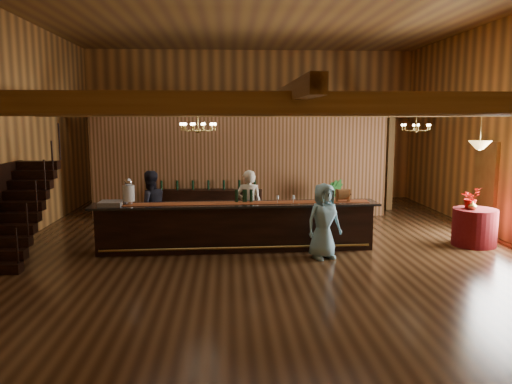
{
  "coord_description": "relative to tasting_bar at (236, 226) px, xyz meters",
  "views": [
    {
      "loc": [
        -0.87,
        -11.73,
        3.0
      ],
      "look_at": [
        -0.19,
        0.4,
        1.22
      ],
      "focal_mm": 35.0,
      "sensor_mm": 36.0,
      "label": 1
    }
  ],
  "objects": [
    {
      "name": "glass_rack_tray",
      "position": [
        -2.78,
        -0.15,
        0.59
      ],
      "size": [
        0.5,
        0.5,
        0.1
      ],
      "primitive_type": "cube",
      "color": "gray",
      "rests_on": "tasting_bar"
    },
    {
      "name": "round_table",
      "position": [
        5.69,
        0.1,
        -0.11
      ],
      "size": [
        1.02,
        1.02,
        0.89
      ],
      "primitive_type": "cylinder",
      "color": "#591012",
      "rests_on": "floor"
    },
    {
      "name": "bar_bottle_3",
      "position": [
        0.35,
        0.14,
        0.69
      ],
      "size": [
        0.07,
        0.07,
        0.3
      ],
      "primitive_type": "cylinder",
      "color": "black",
      "rests_on": "tasting_bar"
    },
    {
      "name": "backroom_boxes",
      "position": [
        0.39,
        5.99,
        -0.03
      ],
      "size": [
        4.1,
        0.6,
        1.1
      ],
      "color": "black",
      "rests_on": "floor"
    },
    {
      "name": "beam_grid",
      "position": [
        0.69,
        1.0,
        2.69
      ],
      "size": [
        11.9,
        13.9,
        0.39
      ],
      "color": "olive",
      "rests_on": "wall_left"
    },
    {
      "name": "ceiling",
      "position": [
        0.69,
        0.49,
        4.95
      ],
      "size": [
        14.0,
        14.0,
        0.0
      ],
      "primitive_type": "plane",
      "rotation": [
        3.14,
        0.0,
        0.0
      ],
      "color": "olive",
      "rests_on": "wall_back"
    },
    {
      "name": "partition_wall",
      "position": [
        0.19,
        3.99,
        1.0
      ],
      "size": [
        9.0,
        0.18,
        3.1
      ],
      "primitive_type": "cube",
      "color": "#905A3A",
      "rests_on": "floor"
    },
    {
      "name": "guest",
      "position": [
        1.87,
        -0.78,
        0.27
      ],
      "size": [
        0.94,
        0.77,
        1.64
      ],
      "primitive_type": "imported",
      "rotation": [
        0.0,
        0.0,
        0.36
      ],
      "color": "#7EBBD0",
      "rests_on": "floor"
    },
    {
      "name": "wall_left",
      "position": [
        -5.31,
        0.49,
        2.2
      ],
      "size": [
        0.1,
        14.0,
        5.5
      ],
      "primitive_type": "cube",
      "color": "#C5853B",
      "rests_on": "floor"
    },
    {
      "name": "staircase",
      "position": [
        -4.76,
        -0.25,
        0.45
      ],
      "size": [
        1.0,
        2.8,
        2.0
      ],
      "color": "black",
      "rests_on": "floor"
    },
    {
      "name": "support_posts",
      "position": [
        0.69,
        -0.01,
        1.05
      ],
      "size": [
        9.2,
        10.2,
        3.2
      ],
      "color": "olive",
      "rests_on": "floor"
    },
    {
      "name": "window_right_back",
      "position": [
        6.64,
        1.49,
        1.0
      ],
      "size": [
        0.12,
        1.05,
        1.75
      ],
      "primitive_type": "cube",
      "color": "white",
      "rests_on": "wall_right"
    },
    {
      "name": "bar_bottle_1",
      "position": [
        0.18,
        0.13,
        0.69
      ],
      "size": [
        0.07,
        0.07,
        0.3
      ],
      "primitive_type": "cylinder",
      "color": "black",
      "rests_on": "tasting_bar"
    },
    {
      "name": "beverage_dispenser",
      "position": [
        -2.41,
        -0.03,
        0.82
      ],
      "size": [
        0.26,
        0.26,
        0.6
      ],
      "color": "silver",
      "rests_on": "tasting_bar"
    },
    {
      "name": "tasting_bar",
      "position": [
        0.0,
        0.0,
        0.0
      ],
      "size": [
        6.58,
        1.08,
        1.1
      ],
      "rotation": [
        0.0,
        0.0,
        0.04
      ],
      "color": "black",
      "rests_on": "floor"
    },
    {
      "name": "backbar_shelf",
      "position": [
        -0.78,
        3.69,
        -0.11
      ],
      "size": [
        3.24,
        0.96,
        0.9
      ],
      "primitive_type": "cube",
      "rotation": [
        0.0,
        0.0,
        -0.15
      ],
      "color": "black",
      "rests_on": "floor"
    },
    {
      "name": "staff_second",
      "position": [
        -2.08,
        0.76,
        0.33
      ],
      "size": [
        1.07,
        0.97,
        1.78
      ],
      "primitive_type": "imported",
      "rotation": [
        0.0,
        0.0,
        3.57
      ],
      "color": "#20212E",
      "rests_on": "floor"
    },
    {
      "name": "bar_bottle_2",
      "position": [
        0.21,
        0.13,
        0.69
      ],
      "size": [
        0.07,
        0.07,
        0.3
      ],
      "primitive_type": "cylinder",
      "color": "black",
      "rests_on": "tasting_bar"
    },
    {
      "name": "pendant_lamp",
      "position": [
        5.69,
        0.1,
        1.85
      ],
      "size": [
        0.52,
        0.52,
        0.9
      ],
      "color": "#AA9349",
      "rests_on": "beam_grid"
    },
    {
      "name": "wall_back",
      "position": [
        0.69,
        7.49,
        2.2
      ],
      "size": [
        12.0,
        0.1,
        5.5
      ],
      "primitive_type": "cube",
      "color": "#C5853B",
      "rests_on": "floor"
    },
    {
      "name": "table_flowers",
      "position": [
        5.61,
        0.22,
        0.58
      ],
      "size": [
        0.56,
        0.53,
        0.5
      ],
      "primitive_type": "imported",
      "rotation": [
        0.0,
        0.0,
        0.39
      ],
      "color": "#BC0A07",
      "rests_on": "round_table"
    },
    {
      "name": "wall_front",
      "position": [
        0.69,
        -6.51,
        2.2
      ],
      "size": [
        12.0,
        0.1,
        5.5
      ],
      "primitive_type": "cube",
      "color": "#C5853B",
      "rests_on": "floor"
    },
    {
      "name": "floor",
      "position": [
        0.69,
        0.49,
        -0.55
      ],
      "size": [
        14.0,
        14.0,
        0.0
      ],
      "primitive_type": "plane",
      "color": "#51351D",
      "rests_on": "ground"
    },
    {
      "name": "chandelier_left",
      "position": [
        -0.85,
        0.18,
        2.28
      ],
      "size": [
        0.8,
        0.8,
        0.52
      ],
      "color": "#AA9349",
      "rests_on": "beam_grid"
    },
    {
      "name": "bartender",
      "position": [
        0.32,
        0.85,
        0.33
      ],
      "size": [
        0.68,
        0.48,
        1.77
      ],
      "primitive_type": "imported",
      "rotation": [
        0.0,
        0.0,
        3.05
      ],
      "color": "white",
      "rests_on": "floor"
    },
    {
      "name": "raffle_drum",
      "position": [
        2.47,
        0.04,
        0.71
      ],
      "size": [
        0.34,
        0.24,
        0.3
      ],
      "color": "#9C6730",
      "rests_on": "tasting_bar"
    },
    {
      "name": "bar_bottle_0",
      "position": [
        0.01,
        0.13,
        0.69
      ],
      "size": [
        0.07,
        0.07,
        0.3
      ],
      "primitive_type": "cylinder",
      "color": "black",
      "rests_on": "tasting_bar"
    },
    {
      "name": "floor_plant",
      "position": [
        2.83,
        3.06,
        0.08
      ],
      "size": [
        0.72,
        0.58,
        1.27
      ],
      "primitive_type": "imported",
      "rotation": [
        0.0,
        0.0,
        0.02
      ],
      "color": "#194C18",
      "rests_on": "floor"
    },
    {
      "name": "chandelier_right",
      "position": [
        4.93,
        2.15,
        2.23
      ],
      "size": [
        0.8,
        0.8,
        0.57
      ],
      "color": "#AA9349",
      "rests_on": "beam_grid"
    },
    {
      "name": "table_vase",
      "position": [
        5.56,
        0.0,
        0.49
      ],
      "size": [
        0.18,
        0.18,
        0.32
      ],
      "primitive_type": "imported",
      "rotation": [
        0.0,
        0.0,
        -0.14
      ],
      "color": "#AA9349",
      "rests_on": "round_table"
    }
  ]
}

